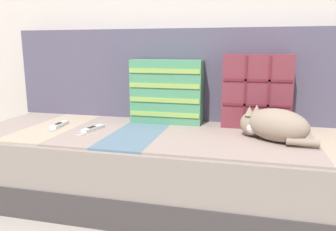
{
  "coord_description": "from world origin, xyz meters",
  "views": [
    {
      "loc": [
        0.43,
        -1.51,
        0.8
      ],
      "look_at": [
        0.04,
        0.05,
        0.47
      ],
      "focal_mm": 35.0,
      "sensor_mm": 36.0,
      "label": 1
    }
  ],
  "objects_px": {
    "throw_pillow_striped": "(167,92)",
    "sleeping_cat": "(272,125)",
    "game_remote_far": "(59,125)",
    "game_remote_near": "(92,129)",
    "couch": "(164,164)",
    "throw_pillow_quilted": "(257,91)"
  },
  "relations": [
    {
      "from": "throw_pillow_striped",
      "to": "sleeping_cat",
      "type": "distance_m",
      "value": 0.64
    },
    {
      "from": "throw_pillow_striped",
      "to": "game_remote_far",
      "type": "height_order",
      "value": "throw_pillow_striped"
    },
    {
      "from": "game_remote_near",
      "to": "game_remote_far",
      "type": "bearing_deg",
      "value": 171.09
    },
    {
      "from": "sleeping_cat",
      "to": "game_remote_near",
      "type": "distance_m",
      "value": 0.92
    },
    {
      "from": "throw_pillow_striped",
      "to": "game_remote_near",
      "type": "bearing_deg",
      "value": -139.17
    },
    {
      "from": "couch",
      "to": "throw_pillow_quilted",
      "type": "relative_size",
      "value": 5.33
    },
    {
      "from": "game_remote_far",
      "to": "throw_pillow_quilted",
      "type": "bearing_deg",
      "value": 13.57
    },
    {
      "from": "throw_pillow_quilted",
      "to": "game_remote_near",
      "type": "relative_size",
      "value": 1.98
    },
    {
      "from": "couch",
      "to": "throw_pillow_quilted",
      "type": "distance_m",
      "value": 0.64
    },
    {
      "from": "throw_pillow_striped",
      "to": "sleeping_cat",
      "type": "relative_size",
      "value": 1.18
    },
    {
      "from": "game_remote_near",
      "to": "sleeping_cat",
      "type": "bearing_deg",
      "value": 2.13
    },
    {
      "from": "throw_pillow_quilted",
      "to": "game_remote_near",
      "type": "height_order",
      "value": "throw_pillow_quilted"
    },
    {
      "from": "throw_pillow_quilted",
      "to": "couch",
      "type": "bearing_deg",
      "value": -156.5
    },
    {
      "from": "couch",
      "to": "throw_pillow_striped",
      "type": "distance_m",
      "value": 0.42
    },
    {
      "from": "couch",
      "to": "throw_pillow_quilted",
      "type": "xyz_separation_m",
      "value": [
        0.47,
        0.2,
        0.39
      ]
    },
    {
      "from": "game_remote_far",
      "to": "throw_pillow_striped",
      "type": "bearing_deg",
      "value": 24.66
    },
    {
      "from": "throw_pillow_striped",
      "to": "game_remote_far",
      "type": "xyz_separation_m",
      "value": [
        -0.56,
        -0.26,
        -0.17
      ]
    },
    {
      "from": "sleeping_cat",
      "to": "throw_pillow_striped",
      "type": "bearing_deg",
      "value": 156.02
    },
    {
      "from": "couch",
      "to": "game_remote_near",
      "type": "height_order",
      "value": "game_remote_near"
    },
    {
      "from": "couch",
      "to": "sleeping_cat",
      "type": "distance_m",
      "value": 0.6
    },
    {
      "from": "throw_pillow_striped",
      "to": "game_remote_near",
      "type": "relative_size",
      "value": 2.06
    },
    {
      "from": "sleeping_cat",
      "to": "game_remote_near",
      "type": "bearing_deg",
      "value": -177.87
    }
  ]
}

